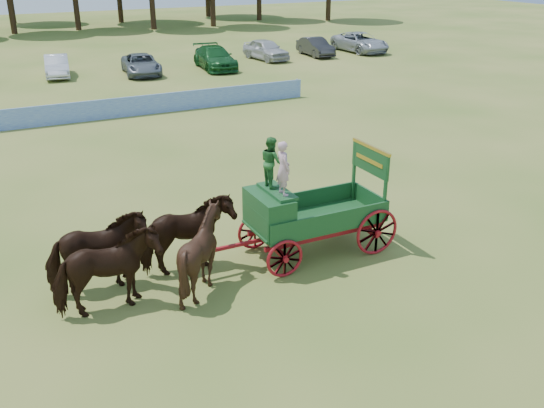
# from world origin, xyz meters

# --- Properties ---
(ground) EXTENTS (160.00, 160.00, 0.00)m
(ground) POSITION_xyz_m (0.00, 0.00, 0.00)
(ground) COLOR olive
(ground) RESTS_ON ground
(horse_lead_left) EXTENTS (2.60, 1.27, 2.15)m
(horse_lead_left) POSITION_xyz_m (-3.57, -0.52, 1.08)
(horse_lead_left) COLOR black
(horse_lead_left) RESTS_ON ground
(horse_lead_right) EXTENTS (2.56, 1.19, 2.15)m
(horse_lead_right) POSITION_xyz_m (-3.57, 0.58, 1.08)
(horse_lead_right) COLOR black
(horse_lead_right) RESTS_ON ground
(horse_wheel_left) EXTENTS (2.10, 1.91, 2.16)m
(horse_wheel_left) POSITION_xyz_m (-1.17, -0.52, 1.08)
(horse_wheel_left) COLOR black
(horse_wheel_left) RESTS_ON ground
(horse_wheel_right) EXTENTS (2.60, 1.27, 2.15)m
(horse_wheel_right) POSITION_xyz_m (-1.17, 0.58, 1.08)
(horse_wheel_right) COLOR black
(horse_wheel_right) RESTS_ON ground
(farm_dray) EXTENTS (6.00, 2.00, 3.63)m
(farm_dray) POSITION_xyz_m (1.81, 0.05, 1.56)
(farm_dray) COLOR #A41022
(farm_dray) RESTS_ON ground
(sponsor_banner) EXTENTS (26.00, 0.08, 1.05)m
(sponsor_banner) POSITION_xyz_m (-1.00, 18.00, 0.53)
(sponsor_banner) COLOR #2146B5
(sponsor_banner) RESTS_ON ground
(parked_cars) EXTENTS (53.70, 7.87, 1.64)m
(parked_cars) POSITION_xyz_m (0.87, 29.94, 0.78)
(parked_cars) COLOR silver
(parked_cars) RESTS_ON ground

